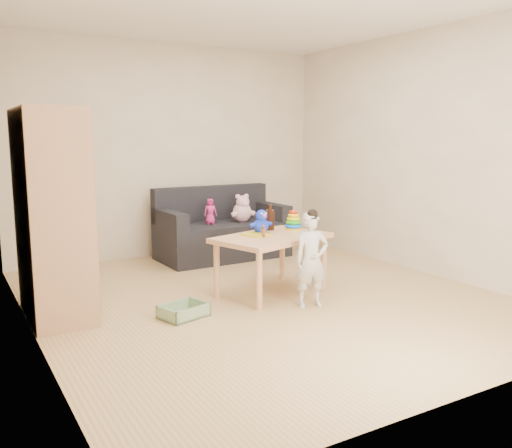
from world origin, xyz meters
TOP-DOWN VIEW (x-y plane):
  - room at (0.00, 0.00)m, footprint 4.50×4.50m
  - wardrobe at (-1.75, 0.43)m, footprint 0.47×0.94m
  - sofa at (0.43, 1.71)m, footprint 1.57×0.81m
  - play_table at (0.13, 0.09)m, footprint 1.20×0.94m
  - storage_bin at (-0.87, -0.14)m, footprint 0.43×0.37m
  - toddler at (0.21, -0.43)m, footprint 0.34×0.27m
  - pink_bear at (0.67, 1.65)m, footprint 0.29×0.26m
  - doll at (0.25, 1.67)m, footprint 0.17×0.13m
  - ring_stacker at (0.49, 0.27)m, footprint 0.17×0.17m
  - brown_bottle at (0.28, 0.37)m, footprint 0.09×0.09m
  - blue_plush at (0.10, 0.24)m, footprint 0.20×0.16m
  - wooden_figure at (0.01, 0.05)m, footprint 0.05×0.04m
  - yellow_book at (0.00, 0.17)m, footprint 0.27×0.27m

SIDE VIEW (x-z plane):
  - storage_bin at x=-0.87m, z-range 0.00..0.11m
  - sofa at x=0.43m, z-range 0.00..0.44m
  - play_table at x=0.13m, z-range 0.00..0.56m
  - toddler at x=0.21m, z-range 0.00..0.81m
  - yellow_book at x=0.00m, z-range 0.56..0.57m
  - pink_bear at x=0.67m, z-range 0.44..0.73m
  - doll at x=0.25m, z-range 0.44..0.74m
  - wooden_figure at x=0.01m, z-range 0.56..0.67m
  - ring_stacker at x=0.49m, z-range 0.54..0.73m
  - brown_bottle at x=0.28m, z-range 0.54..0.79m
  - blue_plush at x=0.10m, z-range 0.56..0.79m
  - wardrobe at x=-1.75m, z-range 0.00..1.69m
  - room at x=0.00m, z-range -0.95..3.55m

